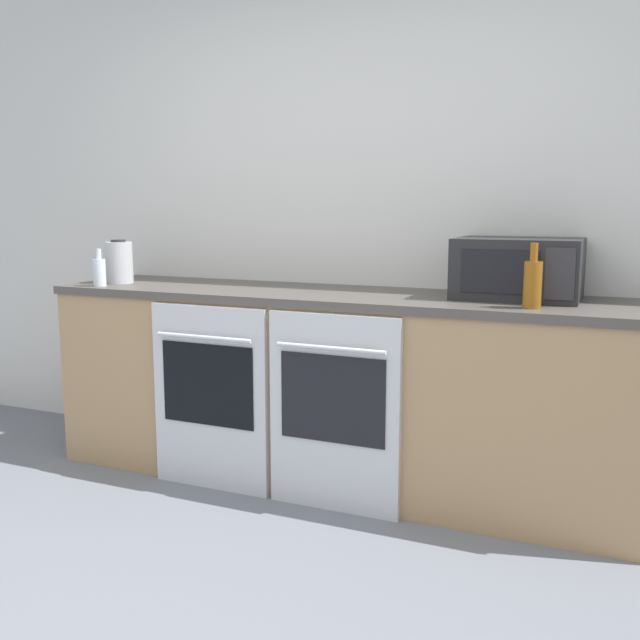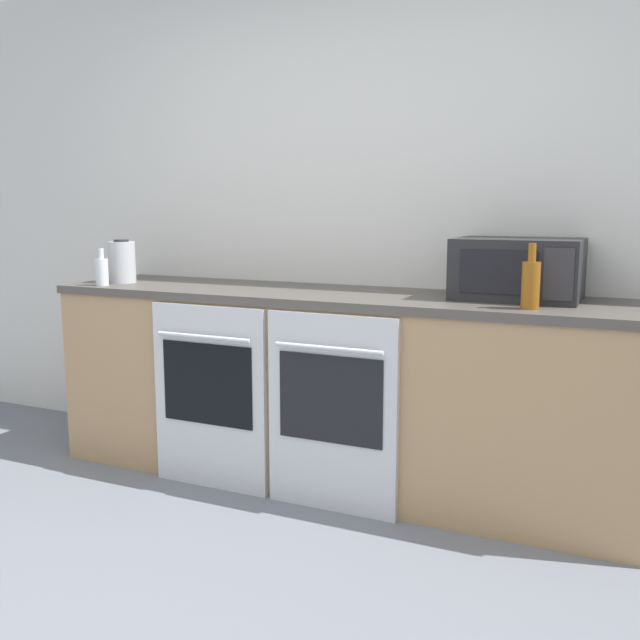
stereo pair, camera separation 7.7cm
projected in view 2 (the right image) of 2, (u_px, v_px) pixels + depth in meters
The scene contains 8 objects.
wall_back at pixel (367, 214), 3.65m from camera, with size 10.00×0.06×2.60m.
counter_back at pixel (339, 388), 3.46m from camera, with size 2.91×0.68×0.94m.
oven_left at pixel (209, 396), 3.38m from camera, with size 0.61×0.06×0.89m.
oven_right at pixel (331, 412), 3.11m from camera, with size 0.61×0.06×0.89m.
microwave at pixel (518, 269), 3.13m from camera, with size 0.54×0.40×0.27m.
bottle_clear at pixel (102, 271), 3.67m from camera, with size 0.06×0.06×0.19m.
bottle_amber at pixel (531, 283), 2.83m from camera, with size 0.07×0.07×0.26m.
kettle at pixel (122, 262), 3.81m from camera, with size 0.14×0.14×0.23m.
Camera 2 is at (1.33, -1.52, 1.34)m, focal length 40.00 mm.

